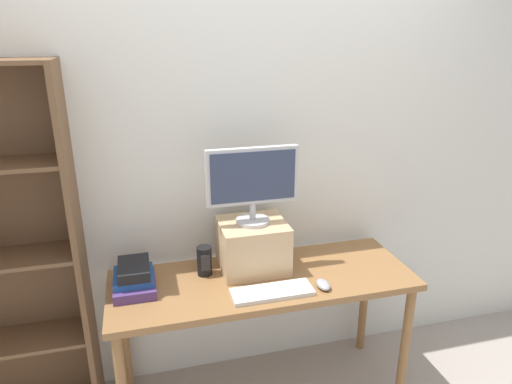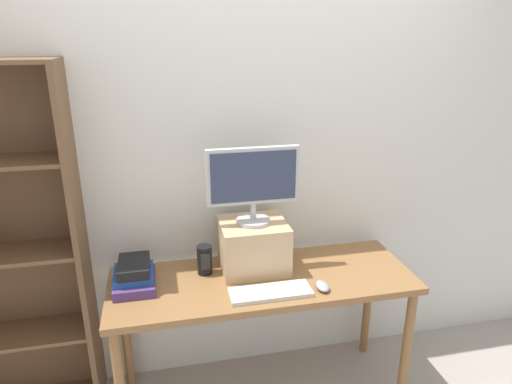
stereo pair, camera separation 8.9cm
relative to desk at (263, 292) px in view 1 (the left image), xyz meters
name	(u,v)px [view 1 (the left image)]	position (x,y,z in m)	size (l,w,h in m)	color
back_wall	(246,161)	(0.00, 0.37, 0.62)	(7.00, 0.08, 2.60)	silver
desk	(263,292)	(0.00, 0.00, 0.00)	(1.58, 0.57, 0.77)	olive
riser_box	(253,245)	(-0.03, 0.11, 0.22)	(0.35, 0.31, 0.26)	tan
computer_monitor	(253,181)	(-0.03, 0.11, 0.58)	(0.48, 0.18, 0.41)	#B7B7BA
keyboard	(271,292)	(0.00, -0.17, 0.10)	(0.40, 0.14, 0.02)	silver
computer_mouse	(323,285)	(0.26, -0.18, 0.11)	(0.06, 0.10, 0.04)	#99999E
book_stack	(134,278)	(-0.65, 0.05, 0.15)	(0.20, 0.26, 0.14)	#4C336B
desk_speaker	(204,261)	(-0.29, 0.11, 0.17)	(0.08, 0.08, 0.16)	black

